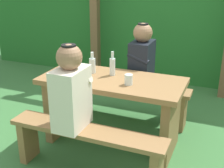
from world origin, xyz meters
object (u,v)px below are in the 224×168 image
person_black_coat (142,58)px  bench_near (87,142)px  picnic_table (112,100)px  bottle_right (92,65)px  bench_far (130,94)px  drinking_glass (129,80)px  person_white_shirt (71,90)px  bottle_left (112,66)px

person_black_coat → bench_near: bearing=-96.3°
picnic_table → bottle_right: 0.41m
bench_far → drinking_glass: 0.82m
bench_near → person_black_coat: 1.23m
bench_far → drinking_glass: drinking_glass is taller
bench_near → drinking_glass: 0.68m
picnic_table → person_white_shirt: (-0.13, -0.57, 0.29)m
bottle_left → drinking_glass: bearing=-38.6°
bench_near → person_black_coat: size_ratio=1.95×
bench_far → person_white_shirt: bearing=-96.5°
bench_far → person_black_coat: (0.13, -0.00, 0.46)m
bench_near → person_black_coat: bearing=83.7°
person_white_shirt → bench_near: bearing=-1.5°
picnic_table → person_black_coat: 0.65m
picnic_table → bottle_left: bearing=110.0°
bench_near → bottle_right: bottle_right is taller
picnic_table → person_white_shirt: person_white_shirt is taller
person_white_shirt → bottle_right: (-0.12, 0.65, 0.02)m
person_black_coat → bottle_right: person_black_coat is taller
bench_near → drinking_glass: (0.20, 0.48, 0.44)m
bench_near → person_white_shirt: (-0.13, 0.00, 0.46)m
bench_near → person_white_shirt: 0.48m
bench_far → bottle_left: (-0.04, -0.47, 0.49)m
picnic_table → bottle_right: (-0.25, 0.08, 0.31)m
bench_far → bottle_right: size_ratio=6.41×
picnic_table → drinking_glass: size_ratio=14.24×
bottle_left → bottle_right: (-0.22, -0.01, -0.01)m
drinking_glass → bottle_right: 0.49m
drinking_glass → bench_far: bearing=107.0°
picnic_table → bench_near: size_ratio=1.00×
person_white_shirt → bottle_right: size_ratio=3.29×
person_white_shirt → bottle_left: size_ratio=2.95×
person_black_coat → bottle_right: size_ratio=3.29×
bench_near → bottle_right: size_ratio=6.41×
picnic_table → bottle_right: bottle_right is taller
bottle_right → bottle_left: bearing=3.4°
bench_far → person_white_shirt: size_ratio=1.95×
bench_far → person_white_shirt: person_white_shirt is taller
picnic_table → person_white_shirt: size_ratio=1.95×
picnic_table → drinking_glass: bearing=-24.7°
bench_near → drinking_glass: bearing=67.0°
person_black_coat → bottle_left: person_black_coat is taller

